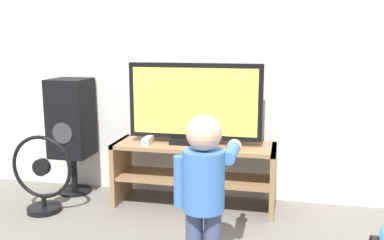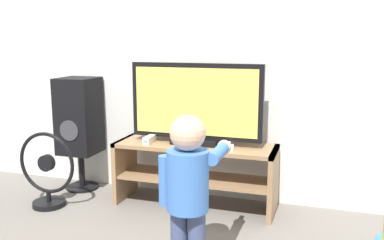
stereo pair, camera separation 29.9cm
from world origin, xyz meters
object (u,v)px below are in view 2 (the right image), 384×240
at_px(remote_primary, 231,148).
at_px(floor_fan, 47,174).
at_px(speaker_tower, 79,118).
at_px(child, 189,181).
at_px(television, 196,105).
at_px(game_console, 150,139).

height_order(remote_primary, floor_fan, floor_fan).
xyz_separation_m(remote_primary, speaker_tower, (-1.36, 0.14, 0.12)).
relative_size(remote_primary, child, 0.15).
distance_m(television, remote_primary, 0.43).
distance_m(remote_primary, child, 0.87).
bearing_deg(game_console, child, -55.02).
bearing_deg(game_console, remote_primary, -0.06).
bearing_deg(game_console, television, 14.00).
distance_m(child, floor_fan, 1.49).
bearing_deg(remote_primary, game_console, 179.94).
distance_m(game_console, speaker_tower, 0.74).
relative_size(child, floor_fan, 1.52).
bearing_deg(child, remote_primary, 87.12).
distance_m(child, speaker_tower, 1.67).
bearing_deg(remote_primary, floor_fan, -168.12).
height_order(child, floor_fan, child).
xyz_separation_m(television, remote_primary, (0.30, -0.09, -0.29)).
relative_size(remote_primary, speaker_tower, 0.14).
bearing_deg(television, floor_fan, -160.78).
distance_m(television, speaker_tower, 1.08).
bearing_deg(speaker_tower, floor_fan, -93.85).
bearing_deg(child, game_console, 124.98).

